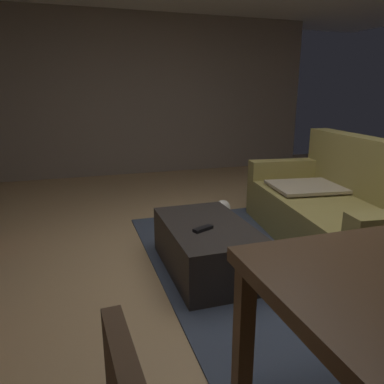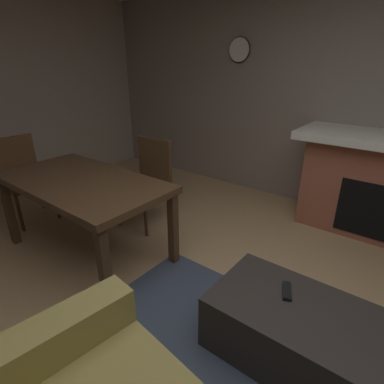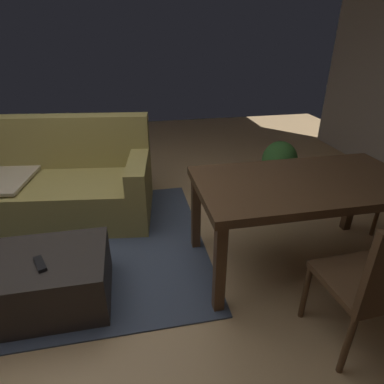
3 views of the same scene
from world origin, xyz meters
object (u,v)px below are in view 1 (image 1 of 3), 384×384
ottoman_coffee_table (207,247)px  small_dog (205,215)px  couch (340,210)px  tv_remote (203,229)px

ottoman_coffee_table → small_dog: bearing=161.5°
couch → small_dog: (-0.69, -1.03, -0.16)m
ottoman_coffee_table → tv_remote: (0.11, -0.07, 0.20)m
tv_remote → small_dog: (-0.90, 0.34, -0.23)m
ottoman_coffee_table → small_dog: 0.83m
small_dog → couch: bearing=56.3°
couch → tv_remote: (0.21, -1.37, 0.07)m
tv_remote → small_dog: 0.99m
ottoman_coffee_table → couch: bearing=94.5°
couch → ottoman_coffee_table: size_ratio=2.07×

